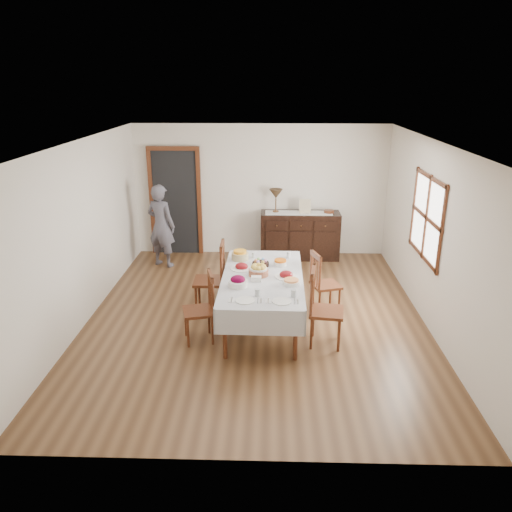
{
  "coord_description": "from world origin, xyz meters",
  "views": [
    {
      "loc": [
        0.21,
        -6.78,
        3.4
      ],
      "look_at": [
        0.0,
        0.1,
        0.95
      ],
      "focal_mm": 35.0,
      "sensor_mm": 36.0,
      "label": 1
    }
  ],
  "objects_px": {
    "chair_left_near": "(202,307)",
    "chair_left_far": "(213,277)",
    "chair_right_near": "(322,307)",
    "table_lamp": "(276,194)",
    "dining_table": "(262,282)",
    "person": "(161,223)",
    "sideboard": "(300,235)",
    "chair_right_far": "(323,282)"
  },
  "relations": [
    {
      "from": "table_lamp",
      "to": "person",
      "type": "bearing_deg",
      "value": -165.88
    },
    {
      "from": "chair_left_near",
      "to": "sideboard",
      "type": "relative_size",
      "value": 0.63
    },
    {
      "from": "sideboard",
      "to": "person",
      "type": "bearing_deg",
      "value": -168.83
    },
    {
      "from": "chair_left_near",
      "to": "chair_left_far",
      "type": "xyz_separation_m",
      "value": [
        0.05,
        0.92,
        0.07
      ]
    },
    {
      "from": "chair_left_near",
      "to": "chair_right_far",
      "type": "xyz_separation_m",
      "value": [
        1.72,
        0.95,
        -0.01
      ]
    },
    {
      "from": "chair_right_near",
      "to": "person",
      "type": "bearing_deg",
      "value": 51.35
    },
    {
      "from": "chair_left_near",
      "to": "sideboard",
      "type": "bearing_deg",
      "value": 141.34
    },
    {
      "from": "chair_left_far",
      "to": "sideboard",
      "type": "bearing_deg",
      "value": 148.75
    },
    {
      "from": "chair_left_near",
      "to": "chair_right_far",
      "type": "bearing_deg",
      "value": 103.88
    },
    {
      "from": "dining_table",
      "to": "chair_left_near",
      "type": "height_order",
      "value": "chair_left_near"
    },
    {
      "from": "chair_left_near",
      "to": "chair_left_far",
      "type": "bearing_deg",
      "value": 162.06
    },
    {
      "from": "chair_left_far",
      "to": "table_lamp",
      "type": "bearing_deg",
      "value": 157.95
    },
    {
      "from": "chair_right_near",
      "to": "table_lamp",
      "type": "bearing_deg",
      "value": 17.98
    },
    {
      "from": "dining_table",
      "to": "sideboard",
      "type": "bearing_deg",
      "value": 77.54
    },
    {
      "from": "chair_left_far",
      "to": "table_lamp",
      "type": "distance_m",
      "value": 2.79
    },
    {
      "from": "chair_left_near",
      "to": "chair_right_far",
      "type": "distance_m",
      "value": 1.96
    },
    {
      "from": "chair_right_near",
      "to": "chair_left_near",
      "type": "bearing_deg",
      "value": 96.3
    },
    {
      "from": "dining_table",
      "to": "person",
      "type": "height_order",
      "value": "person"
    },
    {
      "from": "chair_left_near",
      "to": "table_lamp",
      "type": "xyz_separation_m",
      "value": [
        1.02,
        3.43,
        0.79
      ]
    },
    {
      "from": "chair_left_far",
      "to": "chair_right_near",
      "type": "relative_size",
      "value": 1.04
    },
    {
      "from": "dining_table",
      "to": "chair_left_far",
      "type": "bearing_deg",
      "value": 149.98
    },
    {
      "from": "sideboard",
      "to": "person",
      "type": "relative_size",
      "value": 0.92
    },
    {
      "from": "dining_table",
      "to": "sideboard",
      "type": "xyz_separation_m",
      "value": [
        0.69,
        2.95,
        -0.21
      ]
    },
    {
      "from": "chair_left_far",
      "to": "sideboard",
      "type": "height_order",
      "value": "chair_left_far"
    },
    {
      "from": "chair_left_far",
      "to": "chair_left_near",
      "type": "bearing_deg",
      "value": -4.08
    },
    {
      "from": "chair_right_far",
      "to": "person",
      "type": "relative_size",
      "value": 0.57
    },
    {
      "from": "sideboard",
      "to": "table_lamp",
      "type": "bearing_deg",
      "value": 177.56
    },
    {
      "from": "chair_right_near",
      "to": "chair_right_far",
      "type": "height_order",
      "value": "chair_right_near"
    },
    {
      "from": "chair_left_near",
      "to": "sideboard",
      "type": "distance_m",
      "value": 3.73
    },
    {
      "from": "chair_left_near",
      "to": "table_lamp",
      "type": "height_order",
      "value": "table_lamp"
    },
    {
      "from": "chair_right_far",
      "to": "table_lamp",
      "type": "bearing_deg",
      "value": -1.72
    },
    {
      "from": "chair_left_near",
      "to": "person",
      "type": "bearing_deg",
      "value": -173.32
    },
    {
      "from": "chair_left_near",
      "to": "chair_left_far",
      "type": "height_order",
      "value": "chair_left_far"
    },
    {
      "from": "sideboard",
      "to": "chair_left_far",
      "type": "bearing_deg",
      "value": -120.21
    },
    {
      "from": "chair_left_near",
      "to": "chair_right_far",
      "type": "relative_size",
      "value": 1.01
    },
    {
      "from": "chair_left_near",
      "to": "person",
      "type": "relative_size",
      "value": 0.58
    },
    {
      "from": "chair_right_near",
      "to": "chair_left_far",
      "type": "bearing_deg",
      "value": 66.5
    },
    {
      "from": "chair_left_near",
      "to": "chair_right_far",
      "type": "height_order",
      "value": "chair_left_near"
    },
    {
      "from": "chair_left_far",
      "to": "table_lamp",
      "type": "xyz_separation_m",
      "value": [
        0.97,
        2.52,
        0.72
      ]
    },
    {
      "from": "chair_right_near",
      "to": "sideboard",
      "type": "distance_m",
      "value": 3.47
    },
    {
      "from": "table_lamp",
      "to": "chair_left_far",
      "type": "bearing_deg",
      "value": -111.01
    },
    {
      "from": "chair_right_far",
      "to": "sideboard",
      "type": "relative_size",
      "value": 0.62
    }
  ]
}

